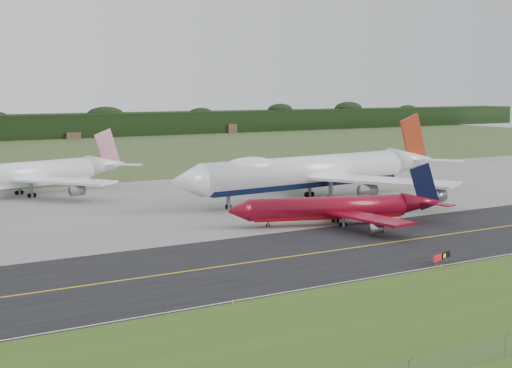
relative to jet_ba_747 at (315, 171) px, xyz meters
The scene contains 12 objects.
ground 45.48m from the jet_ba_747, 118.33° to the right, with size 600.00×600.00×0.00m, color #3C5125.
taxiway 49.01m from the jet_ba_747, 116.09° to the right, with size 400.00×32.00×0.02m, color black.
apron 25.04m from the jet_ba_747, 151.99° to the left, with size 400.00×78.00×0.01m, color slate.
taxiway_centreline 49.01m from the jet_ba_747, 116.09° to the right, with size 400.00×0.40×0.00m, color gold.
taxiway_edge_line 63.20m from the jet_ba_747, 109.86° to the right, with size 400.00×0.25×0.00m, color silver.
horizon_treeline 235.10m from the jet_ba_747, 95.21° to the left, with size 700.00×25.00×12.00m.
jet_ba_747 is the anchor object (origin of this frame).
jet_red_737 29.88m from the jet_ba_747, 116.04° to the right, with size 40.35×32.05×11.15m.
jet_star_tail 67.70m from the jet_ba_747, 145.34° to the left, with size 55.81×45.74×14.90m.
taxiway_sign 61.59m from the jet_ba_747, 107.61° to the right, with size 4.64×1.68×1.61m.
edge_marker_left 80.80m from the jet_ba_747, 131.71° to the right, with size 0.16×0.16×0.50m, color yellow.
edge_marker_center 63.76m from the jet_ba_747, 108.62° to the right, with size 0.16×0.16×0.50m, color yellow.
Camera 1 is at (-70.54, -91.60, 25.11)m, focal length 50.00 mm.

